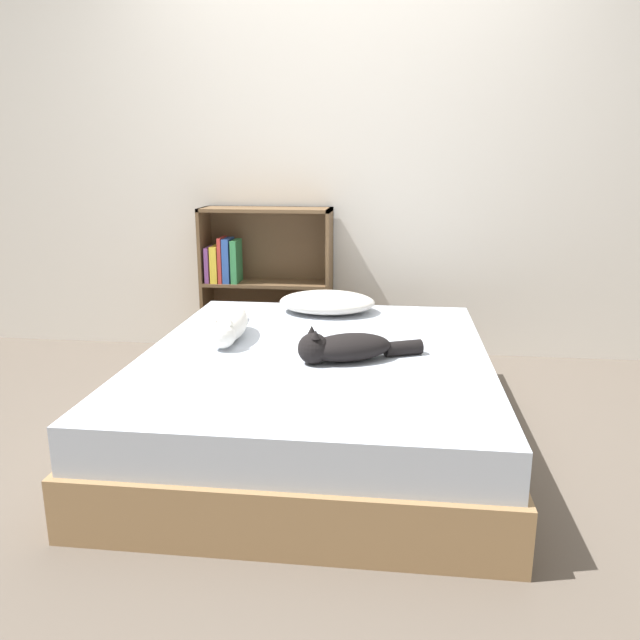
{
  "coord_description": "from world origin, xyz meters",
  "views": [
    {
      "loc": [
        0.32,
        -2.52,
        1.19
      ],
      "look_at": [
        0.0,
        0.14,
        0.5
      ],
      "focal_mm": 35.0,
      "sensor_mm": 36.0,
      "label": 1
    }
  ],
  "objects_px": {
    "cat_dark": "(345,347)",
    "bookshelf": "(262,278)",
    "cat_light": "(228,324)",
    "bed": "(316,395)",
    "pillow": "(327,302)"
  },
  "relations": [
    {
      "from": "pillow",
      "to": "bookshelf",
      "type": "xyz_separation_m",
      "value": [
        -0.46,
        0.5,
        0.02
      ]
    },
    {
      "from": "bookshelf",
      "to": "cat_dark",
      "type": "bearing_deg",
      "value": -64.67
    },
    {
      "from": "bed",
      "to": "bookshelf",
      "type": "bearing_deg",
      "value": 112.29
    },
    {
      "from": "bed",
      "to": "bookshelf",
      "type": "xyz_separation_m",
      "value": [
        -0.49,
        1.18,
        0.28
      ]
    },
    {
      "from": "cat_light",
      "to": "cat_dark",
      "type": "relative_size",
      "value": 1.18
    },
    {
      "from": "cat_light",
      "to": "pillow",
      "type": "bearing_deg",
      "value": 139.07
    },
    {
      "from": "bed",
      "to": "bookshelf",
      "type": "distance_m",
      "value": 1.31
    },
    {
      "from": "cat_light",
      "to": "bookshelf",
      "type": "bearing_deg",
      "value": 177.52
    },
    {
      "from": "cat_dark",
      "to": "bookshelf",
      "type": "bearing_deg",
      "value": -88.02
    },
    {
      "from": "pillow",
      "to": "cat_dark",
      "type": "distance_m",
      "value": 0.82
    },
    {
      "from": "pillow",
      "to": "bookshelf",
      "type": "relative_size",
      "value": 0.56
    },
    {
      "from": "cat_dark",
      "to": "bookshelf",
      "type": "height_order",
      "value": "bookshelf"
    },
    {
      "from": "cat_dark",
      "to": "bookshelf",
      "type": "xyz_separation_m",
      "value": [
        -0.62,
        1.3,
        0.02
      ]
    },
    {
      "from": "pillow",
      "to": "bookshelf",
      "type": "distance_m",
      "value": 0.68
    },
    {
      "from": "cat_light",
      "to": "bookshelf",
      "type": "distance_m",
      "value": 1.06
    }
  ]
}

